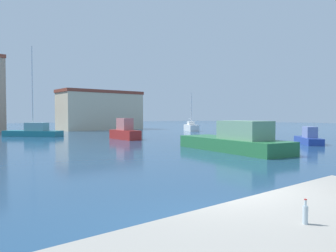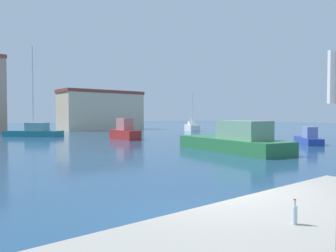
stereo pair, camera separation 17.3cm
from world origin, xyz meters
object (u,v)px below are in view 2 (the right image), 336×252
(motorboat_green_outer_mooring, at_px, (234,141))
(motorboat_blue_far_right, at_px, (309,138))
(bottle, at_px, (295,214))
(motorboat_red_inner_mooring, at_px, (125,132))
(sailboat_white_center_channel, at_px, (192,127))
(sailboat_teal_distant_east, at_px, (34,131))

(motorboat_green_outer_mooring, height_order, motorboat_blue_far_right, motorboat_green_outer_mooring)
(bottle, xyz_separation_m, motorboat_red_inner_mooring, (12.87, 25.62, -0.30))
(motorboat_red_inner_mooring, bearing_deg, sailboat_white_center_channel, 26.47)
(sailboat_white_center_channel, xyz_separation_m, sailboat_teal_distant_east, (-22.80, 1.81, 0.01))
(bottle, bearing_deg, sailboat_white_center_channel, 48.71)
(motorboat_green_outer_mooring, distance_m, motorboat_blue_far_right, 9.12)
(bottle, bearing_deg, motorboat_green_outer_mooring, 42.23)
(bottle, height_order, motorboat_blue_far_right, motorboat_blue_far_right)
(motorboat_green_outer_mooring, bearing_deg, sailboat_white_center_channel, 52.72)
(sailboat_teal_distant_east, bearing_deg, motorboat_blue_far_right, -58.85)
(bottle, relative_size, sailboat_teal_distant_east, 0.03)
(motorboat_red_inner_mooring, height_order, motorboat_blue_far_right, motorboat_red_inner_mooring)
(sailboat_teal_distant_east, bearing_deg, sailboat_white_center_channel, -4.53)
(motorboat_green_outer_mooring, bearing_deg, motorboat_blue_far_right, -2.28)
(motorboat_green_outer_mooring, xyz_separation_m, motorboat_red_inner_mooring, (-0.03, 13.90, 0.05))
(bottle, bearing_deg, sailboat_teal_distant_east, 78.72)
(sailboat_white_center_channel, height_order, motorboat_green_outer_mooring, sailboat_white_center_channel)
(bottle, relative_size, motorboat_green_outer_mooring, 0.04)
(sailboat_teal_distant_east, xyz_separation_m, motorboat_blue_far_right, (14.85, -24.58, -0.10))
(sailboat_white_center_channel, relative_size, motorboat_green_outer_mooring, 0.64)
(bottle, xyz_separation_m, sailboat_white_center_channel, (29.97, 34.13, -0.48))
(motorboat_red_inner_mooring, bearing_deg, motorboat_blue_far_right, -57.32)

